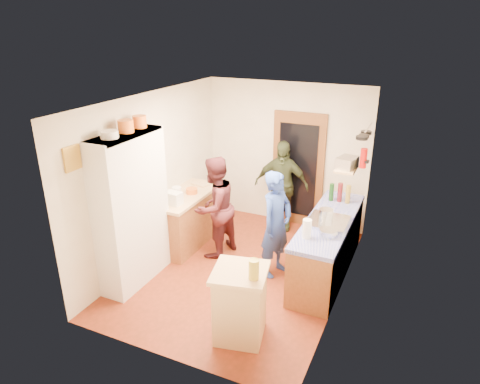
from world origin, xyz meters
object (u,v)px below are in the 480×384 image
Objects in this scene: person_left at (218,207)px; hutch_body at (132,210)px; right_counter_base at (328,248)px; person_hob at (277,226)px; person_back at (282,186)px; island_base at (240,306)px.

hutch_body is at bearing -18.77° from person_left.
person_left is at bearing -175.19° from right_counter_base.
right_counter_base is 1.33× the size of person_left.
person_left is at bearing 95.87° from person_hob.
person_left is 1.00× the size of person_back.
person_left is at bearing -124.29° from person_back.
hutch_body is 2.90m from right_counter_base.
hutch_body is at bearing -152.53° from right_counter_base.
hutch_body is 2.83m from person_back.
person_left is (-1.06, 0.20, 0.02)m from person_hob.
right_counter_base is 1.34× the size of person_back.
person_back is (-0.53, 2.97, 0.39)m from island_base.
island_base is 1.51m from person_hob.
person_hob is 1.08m from person_left.
person_left is (0.75, 1.15, -0.28)m from hutch_body.
hutch_body is 1.33× the size of person_left.
person_left reaches higher than island_base.
island_base is at bearing -108.51° from right_counter_base.
hutch_body is 1.00× the size of right_counter_base.
hutch_body is 1.40m from person_left.
hutch_body is at bearing 164.85° from island_base.
right_counter_base is 1.68m from person_back.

